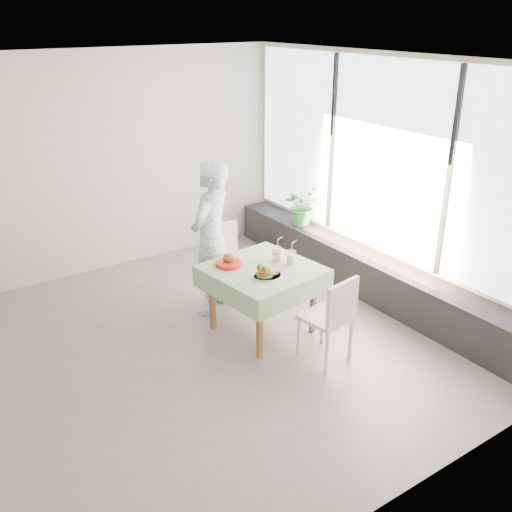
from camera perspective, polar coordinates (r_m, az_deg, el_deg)
floor at (r=5.79m, az=-9.94°, el=-10.56°), size 6.00×6.00×0.00m
ceiling at (r=4.85m, az=-12.32°, el=18.17°), size 6.00×6.00×0.00m
wall_back at (r=7.43m, az=-18.93°, el=8.08°), size 6.00×0.02×2.80m
wall_front at (r=3.23m, az=7.57°, el=-10.57°), size 6.00×0.02×2.80m
wall_right at (r=6.82m, az=12.82°, el=7.49°), size 0.02×5.00×2.80m
window_pane at (r=6.74m, az=12.83°, el=9.50°), size 0.01×4.80×2.18m
window_ledge at (r=7.08m, az=10.88°, el=-1.71°), size 0.40×4.80×0.50m
cafe_table at (r=6.03m, az=0.66°, el=-3.62°), size 1.16×1.16×0.74m
chair_far at (r=6.74m, az=-3.16°, el=-2.28°), size 0.53×0.53×0.93m
chair_near at (r=5.69m, az=7.01°, el=-7.70°), size 0.49×0.49×0.90m
diner at (r=6.32m, az=-4.50°, el=1.76°), size 0.77×0.70×1.76m
main_dish at (r=5.68m, az=1.00°, el=-1.66°), size 0.30×0.30×0.16m
juice_cup_orange at (r=6.06m, az=2.09°, el=0.15°), size 0.11×0.11×0.30m
juice_cup_lemonade at (r=5.99m, az=3.52°, el=-0.18°), size 0.10×0.10×0.29m
second_dish at (r=5.95m, az=-2.74°, el=-0.62°), size 0.28×0.28×0.13m
potted_plant at (r=7.78m, az=4.58°, el=5.09°), size 0.62×0.59×0.54m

